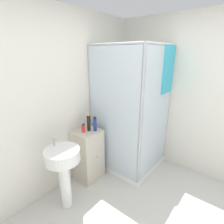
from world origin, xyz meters
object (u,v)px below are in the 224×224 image
soap_dispenser (83,129)px  shampoo_bottle_tall_black (89,123)px  shampoo_bottle_blue (95,124)px  sink (63,165)px

soap_dispenser → shampoo_bottle_tall_black: 0.12m
shampoo_bottle_tall_black → shampoo_bottle_blue: (0.05, -0.08, -0.02)m
sink → shampoo_bottle_tall_black: bearing=15.8°
soap_dispenser → shampoo_bottle_blue: 0.18m
soap_dispenser → sink: bearing=-159.3°
soap_dispenser → shampoo_bottle_tall_black: shampoo_bottle_tall_black is taller
sink → shampoo_bottle_blue: 0.74m
sink → shampoo_bottle_tall_black: 0.72m
sink → soap_dispenser: 0.61m
sink → shampoo_bottle_tall_black: size_ratio=3.69×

